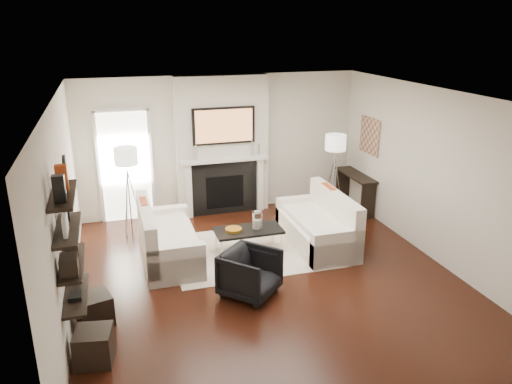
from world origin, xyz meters
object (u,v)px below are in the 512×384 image
object	(u,v)px
coffee_table	(248,230)
lamp_right_shade	(336,142)
loveseat_left_base	(170,247)
armchair	(250,271)
loveseat_right_base	(316,233)
ottoman_near	(95,310)
lamp_left_shade	(126,156)

from	to	relation	value
coffee_table	lamp_right_shade	distance (m)	2.66
loveseat_left_base	lamp_right_shade	distance (m)	3.77
loveseat_left_base	coffee_table	distance (m)	1.30
armchair	coffee_table	bearing A→B (deg)	31.47
loveseat_right_base	ottoman_near	xyz separation A→B (m)	(-3.61, -1.38, -0.01)
armchair	loveseat_left_base	bearing A→B (deg)	79.70
loveseat_left_base	lamp_left_shade	bearing A→B (deg)	112.97
loveseat_right_base	coffee_table	world-z (taller)	same
ottoman_near	loveseat_left_base	bearing A→B (deg)	53.51
loveseat_right_base	armchair	world-z (taller)	armchair
loveseat_left_base	loveseat_right_base	xyz separation A→B (m)	(2.47, -0.16, 0.00)
lamp_right_shade	coffee_table	bearing A→B (deg)	-149.18
lamp_left_shade	armchair	bearing A→B (deg)	-61.22
coffee_table	armchair	xyz separation A→B (m)	(-0.34, -1.29, -0.04)
coffee_table	lamp_right_shade	world-z (taller)	lamp_right_shade
loveseat_left_base	lamp_right_shade	size ratio (longest dim) A/B	4.50
loveseat_right_base	coffee_table	size ratio (longest dim) A/B	1.64
armchair	lamp_left_shade	distance (m)	3.22
loveseat_right_base	lamp_left_shade	bearing A→B (deg)	154.97
armchair	ottoman_near	world-z (taller)	armchair
lamp_right_shade	loveseat_left_base	bearing A→B (deg)	-161.57
loveseat_left_base	armchair	xyz separation A→B (m)	(0.94, -1.42, 0.15)
loveseat_right_base	lamp_left_shade	distance (m)	3.53
loveseat_left_base	lamp_right_shade	world-z (taller)	lamp_right_shade
loveseat_right_base	ottoman_near	world-z (taller)	loveseat_right_base
coffee_table	armchair	world-z (taller)	armchair
loveseat_right_base	ottoman_near	size ratio (longest dim) A/B	4.50
coffee_table	ottoman_near	size ratio (longest dim) A/B	2.75
lamp_left_shade	lamp_right_shade	size ratio (longest dim) A/B	1.00
loveseat_left_base	coffee_table	size ratio (longest dim) A/B	1.64
lamp_left_shade	lamp_right_shade	distance (m)	3.90
loveseat_right_base	armchair	bearing A→B (deg)	-140.70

